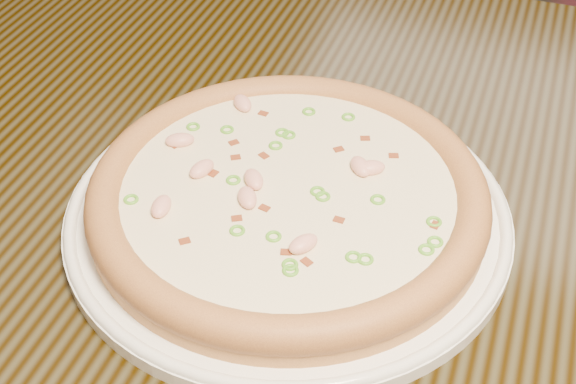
% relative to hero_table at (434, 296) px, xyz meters
% --- Properties ---
extents(ground, '(9.00, 9.00, 0.00)m').
position_rel_hero_table_xyz_m(ground, '(-0.23, 0.68, -0.65)').
color(ground, black).
extents(hero_table, '(1.20, 0.80, 0.75)m').
position_rel_hero_table_xyz_m(hero_table, '(0.00, 0.00, 0.00)').
color(hero_table, black).
rests_on(hero_table, ground).
extents(plate, '(0.35, 0.35, 0.02)m').
position_rel_hero_table_xyz_m(plate, '(-0.12, -0.05, 0.11)').
color(plate, white).
rests_on(plate, hero_table).
extents(pizza, '(0.31, 0.31, 0.03)m').
position_rel_hero_table_xyz_m(pizza, '(-0.12, -0.05, 0.13)').
color(pizza, '#CA8F49').
rests_on(pizza, plate).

